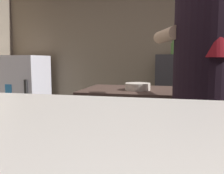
# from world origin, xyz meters

# --- Properties ---
(wall_back) EXTENTS (5.20, 0.10, 2.70)m
(wall_back) POSITION_xyz_m (0.00, 2.20, 1.35)
(wall_back) COLOR gray
(wall_back) RESTS_ON ground
(prep_counter) EXTENTS (2.10, 0.60, 0.90)m
(prep_counter) POSITION_xyz_m (0.35, 0.56, 0.45)
(prep_counter) COLOR #47342C
(prep_counter) RESTS_ON ground
(back_shelf) EXTENTS (0.80, 0.36, 1.21)m
(back_shelf) POSITION_xyz_m (0.21, 1.92, 0.60)
(back_shelf) COLOR #3C3B3E
(back_shelf) RESTS_ON ground
(mini_fridge) EXTENTS (0.55, 0.58, 1.20)m
(mini_fridge) POSITION_xyz_m (-2.07, 1.75, 0.60)
(mini_fridge) COLOR white
(mini_fridge) RESTS_ON ground
(bartender) EXTENTS (0.50, 0.55, 1.72)m
(bartender) POSITION_xyz_m (0.17, 0.10, 1.00)
(bartender) COLOR #30353A
(bartender) RESTS_ON ground
(mixing_bowl) EXTENTS (0.20, 0.20, 0.05)m
(mixing_bowl) POSITION_xyz_m (-0.26, 0.50, 0.93)
(mixing_bowl) COLOR silver
(mixing_bowl) RESTS_ON prep_counter
(bottle_olive_oil) EXTENTS (0.05, 0.05, 0.22)m
(bottle_olive_oil) POSITION_xyz_m (0.03, 1.92, 1.29)
(bottle_olive_oil) COLOR #4F7B37
(bottle_olive_oil) RESTS_ON back_shelf
(bottle_soy) EXTENTS (0.07, 0.07, 0.17)m
(bottle_soy) POSITION_xyz_m (0.51, 1.88, 1.28)
(bottle_soy) COLOR black
(bottle_soy) RESTS_ON back_shelf
(bottle_hot_sauce) EXTENTS (0.07, 0.07, 0.24)m
(bottle_hot_sauce) POSITION_xyz_m (0.42, 2.01, 1.30)
(bottle_hot_sauce) COLOR black
(bottle_hot_sauce) RESTS_ON back_shelf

